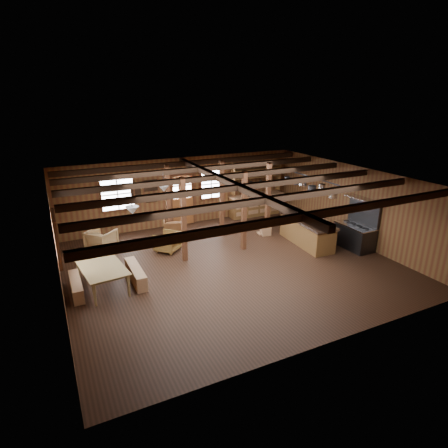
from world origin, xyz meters
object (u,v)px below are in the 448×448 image
Objects in this scene: commercial_range at (356,232)px; armchair_b at (174,228)px; dining_table at (104,276)px; kitchen_island at (307,231)px; armchair_c at (102,241)px; armchair_a at (167,242)px.

armchair_b is at bearing 144.69° from commercial_range.
armchair_b is (3.07, 2.97, 0.00)m from dining_table.
armchair_b is (-4.12, 2.84, -0.13)m from kitchen_island.
commercial_range reaches higher than kitchen_island.
commercial_range is (1.36, -1.05, 0.12)m from kitchen_island.
armchair_c is (0.36, 2.71, 0.05)m from dining_table.
dining_table is at bearing 60.02° from armchair_b.
commercial_range reaches higher than armchair_b.
dining_table is 4.27m from armchair_b.
armchair_a is 0.99× the size of armchair_b.
armchair_b is at bearing -53.01° from dining_table.
kitchen_island reaches higher than armchair_b.
dining_table is 2.73m from armchair_c.
armchair_a is (-4.77, 1.59, -0.13)m from kitchen_island.
armchair_b reaches higher than dining_table.
commercial_range is at bearing 115.39° from armchair_a.
kitchen_island is at bearing 142.46° from commercial_range.
kitchen_island is 1.30× the size of dining_table.
commercial_range is 0.92× the size of dining_table.
commercial_range is 8.60m from dining_table.
armchair_a is at bearing 78.23° from armchair_b.
commercial_range is 6.72m from armchair_b.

